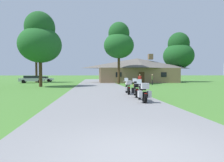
{
  "coord_description": "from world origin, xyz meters",
  "views": [
    {
      "loc": [
        -0.94,
        -3.61,
        1.68
      ],
      "look_at": [
        0.92,
        14.3,
        1.03
      ],
      "focal_mm": 30.37,
      "sensor_mm": 36.0,
      "label": 1
    }
  ],
  "objects": [
    {
      "name": "motorcycle_orange_second_in_row",
      "position": [
        2.18,
        9.66,
        0.61
      ],
      "size": [
        0.87,
        2.08,
        1.3
      ],
      "rotation": [
        0.0,
        0.0,
        -0.12
      ],
      "color": "black",
      "rests_on": "asphalt_driveway"
    },
    {
      "name": "ground_plane",
      "position": [
        0.0,
        20.0,
        0.0
      ],
      "size": [
        500.0,
        500.0,
        0.0
      ],
      "primitive_type": "plane",
      "color": "#42752D"
    },
    {
      "name": "bystander_red_shirt_near_lodge",
      "position": [
        6.4,
        25.17,
        0.95
      ],
      "size": [
        0.5,
        0.36,
        1.69
      ],
      "rotation": [
        0.0,
        0.0,
        2.66
      ],
      "color": "navy",
      "rests_on": "ground"
    },
    {
      "name": "stone_lodge",
      "position": [
        8.24,
        34.53,
        2.54
      ],
      "size": [
        16.36,
        7.2,
        5.84
      ],
      "color": "#896B4C",
      "rests_on": "ground"
    },
    {
      "name": "motorcycle_black_nearest_to_camera",
      "position": [
        2.01,
        7.24,
        0.61
      ],
      "size": [
        0.75,
        2.08,
        1.3
      ],
      "rotation": [
        0.0,
        0.0,
        -0.04
      ],
      "color": "black",
      "rests_on": "asphalt_driveway"
    },
    {
      "name": "motorcycle_white_farthest_in_row",
      "position": [
        1.98,
        11.82,
        0.62
      ],
      "size": [
        0.66,
        2.08,
        1.3
      ],
      "rotation": [
        0.0,
        0.0,
        -0.05
      ],
      "color": "black",
      "rests_on": "asphalt_driveway"
    },
    {
      "name": "parked_silver_suv_far_left",
      "position": [
        -12.41,
        34.19,
        0.78
      ],
      "size": [
        4.85,
        2.63,
        1.4
      ],
      "rotation": [
        0.0,
        0.0,
        1.75
      ],
      "color": "#ADAFB7",
      "rests_on": "ground"
    },
    {
      "name": "tree_right_of_lodge",
      "position": [
        17.98,
        36.53,
        6.53
      ],
      "size": [
        6.61,
        6.61,
        10.87
      ],
      "color": "#422D19",
      "rests_on": "ground"
    },
    {
      "name": "tree_by_lodge_front",
      "position": [
        3.61,
        28.74,
        7.19
      ],
      "size": [
        5.15,
        5.15,
        10.59
      ],
      "color": "#422D19",
      "rests_on": "ground"
    },
    {
      "name": "parked_white_sedan_far_left",
      "position": [
        -11.77,
        39.87,
        0.64
      ],
      "size": [
        4.26,
        2.02,
        1.2
      ],
      "rotation": [
        0.0,
        0.0,
        1.54
      ],
      "color": "silver",
      "rests_on": "ground"
    },
    {
      "name": "bystander_olive_shirt_beside_signpost",
      "position": [
        8.37,
        25.07,
        0.93
      ],
      "size": [
        0.33,
        0.52,
        1.67
      ],
      "rotation": [
        0.0,
        0.0,
        4.37
      ],
      "color": "black",
      "rests_on": "ground"
    },
    {
      "name": "tree_left_far",
      "position": [
        -12.38,
        36.72,
        6.89
      ],
      "size": [
        4.96,
        4.96,
        10.16
      ],
      "color": "#422D19",
      "rests_on": "ground"
    },
    {
      "name": "asphalt_driveway",
      "position": [
        0.0,
        18.0,
        0.03
      ],
      "size": [
        6.4,
        80.0,
        0.06
      ],
      "primitive_type": "cube",
      "color": "slate",
      "rests_on": "ground"
    },
    {
      "name": "tree_left_near",
      "position": [
        -7.84,
        22.6,
        6.27
      ],
      "size": [
        5.62,
        5.62,
        9.96
      ],
      "color": "#422D19",
      "rests_on": "ground"
    }
  ]
}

